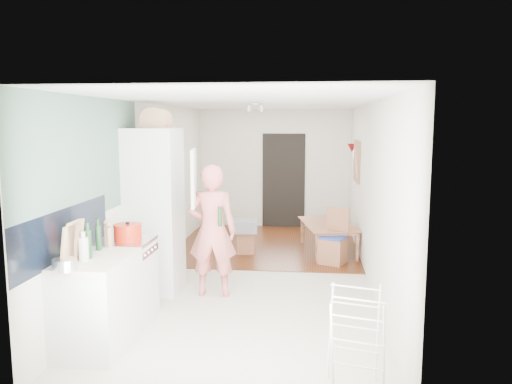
% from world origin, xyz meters
% --- Properties ---
extents(room_shell, '(3.20, 7.00, 2.50)m').
position_xyz_m(room_shell, '(0.00, 0.00, 1.25)').
color(room_shell, silver).
rests_on(room_shell, ground).
extents(floor, '(3.20, 7.00, 0.01)m').
position_xyz_m(floor, '(0.00, 0.00, 0.00)').
color(floor, beige).
rests_on(floor, ground).
extents(wood_floor_overlay, '(3.20, 3.30, 0.01)m').
position_xyz_m(wood_floor_overlay, '(0.00, 1.85, 0.01)').
color(wood_floor_overlay, '#602913').
rests_on(wood_floor_overlay, room_shell).
extents(sage_wall_panel, '(0.02, 3.00, 1.30)m').
position_xyz_m(sage_wall_panel, '(-1.59, -2.00, 1.85)').
color(sage_wall_panel, '#537562').
rests_on(sage_wall_panel, room_shell).
extents(tile_splashback, '(0.02, 1.90, 0.50)m').
position_xyz_m(tile_splashback, '(-1.59, -2.55, 1.15)').
color(tile_splashback, black).
rests_on(tile_splashback, room_shell).
extents(doorway_recess, '(0.90, 0.04, 2.00)m').
position_xyz_m(doorway_recess, '(0.20, 3.48, 1.00)').
color(doorway_recess, black).
rests_on(doorway_recess, room_shell).
extents(base_cabinet, '(0.60, 0.90, 0.86)m').
position_xyz_m(base_cabinet, '(-1.30, -2.55, 0.43)').
color(base_cabinet, silver).
rests_on(base_cabinet, room_shell).
extents(worktop, '(0.62, 0.92, 0.06)m').
position_xyz_m(worktop, '(-1.30, -2.55, 0.89)').
color(worktop, beige).
rests_on(worktop, room_shell).
extents(range_cooker, '(0.60, 0.60, 0.88)m').
position_xyz_m(range_cooker, '(-1.30, -1.80, 0.44)').
color(range_cooker, silver).
rests_on(range_cooker, room_shell).
extents(cooker_top, '(0.60, 0.60, 0.04)m').
position_xyz_m(cooker_top, '(-1.30, -1.80, 0.90)').
color(cooker_top, silver).
rests_on(cooker_top, room_shell).
extents(fridge_housing, '(0.66, 0.66, 2.15)m').
position_xyz_m(fridge_housing, '(-1.27, -0.78, 1.07)').
color(fridge_housing, silver).
rests_on(fridge_housing, room_shell).
extents(fridge_door, '(0.14, 0.56, 0.70)m').
position_xyz_m(fridge_door, '(-0.66, -1.08, 1.55)').
color(fridge_door, silver).
rests_on(fridge_door, room_shell).
extents(fridge_interior, '(0.02, 0.52, 0.66)m').
position_xyz_m(fridge_interior, '(-0.96, -0.78, 1.55)').
color(fridge_interior, white).
rests_on(fridge_interior, room_shell).
extents(pinboard, '(0.03, 0.90, 0.70)m').
position_xyz_m(pinboard, '(1.58, 1.90, 1.55)').
color(pinboard, tan).
rests_on(pinboard, room_shell).
extents(pinboard_frame, '(0.00, 0.94, 0.74)m').
position_xyz_m(pinboard_frame, '(1.57, 1.90, 1.55)').
color(pinboard_frame, '#9E6847').
rests_on(pinboard_frame, room_shell).
extents(wall_sconce, '(0.18, 0.18, 0.16)m').
position_xyz_m(wall_sconce, '(1.54, 2.55, 1.75)').
color(wall_sconce, maroon).
rests_on(wall_sconce, room_shell).
extents(person, '(0.76, 0.52, 2.01)m').
position_xyz_m(person, '(-0.47, -0.90, 1.01)').
color(person, '#D96D66').
rests_on(person, floor).
extents(dining_table, '(0.91, 1.33, 0.43)m').
position_xyz_m(dining_table, '(1.11, 1.45, 0.21)').
color(dining_table, '#9E6847').
rests_on(dining_table, floor).
extents(dining_chair, '(0.49, 0.49, 0.88)m').
position_xyz_m(dining_chair, '(1.14, 0.72, 0.44)').
color(dining_chair, '#9E6847').
rests_on(dining_chair, floor).
extents(stool, '(0.33, 0.33, 0.39)m').
position_xyz_m(stool, '(-0.32, 1.20, 0.20)').
color(stool, '#9E6847').
rests_on(stool, floor).
extents(grey_drape, '(0.48, 0.48, 0.19)m').
position_xyz_m(grey_drape, '(-0.34, 1.16, 0.49)').
color(grey_drape, gray).
rests_on(grey_drape, stool).
extents(drying_rack, '(0.51, 0.49, 0.84)m').
position_xyz_m(drying_rack, '(1.17, -3.02, 0.42)').
color(drying_rack, silver).
rests_on(drying_rack, floor).
extents(bread_bin, '(0.38, 0.36, 0.19)m').
position_xyz_m(bread_bin, '(-1.22, -0.73, 2.24)').
color(bread_bin, tan).
rests_on(bread_bin, fridge_housing).
extents(red_casserole, '(0.34, 0.34, 0.19)m').
position_xyz_m(red_casserole, '(-1.24, -1.81, 1.01)').
color(red_casserole, red).
rests_on(red_casserole, cooker_top).
extents(steel_pan, '(0.22, 0.22, 0.10)m').
position_xyz_m(steel_pan, '(-1.39, -2.98, 0.97)').
color(steel_pan, silver).
rests_on(steel_pan, worktop).
extents(held_bottle, '(0.05, 0.05, 0.25)m').
position_xyz_m(held_bottle, '(-0.34, -1.08, 1.07)').
color(held_bottle, '#1B3D1E').
rests_on(held_bottle, person).
extents(bottle_a, '(0.08, 0.08, 0.28)m').
position_xyz_m(bottle_a, '(-1.35, -2.57, 1.06)').
color(bottle_a, '#1B3D1E').
rests_on(bottle_a, worktop).
extents(bottle_b, '(0.07, 0.07, 0.26)m').
position_xyz_m(bottle_b, '(-1.38, -2.26, 1.05)').
color(bottle_b, '#1B3D1E').
rests_on(bottle_b, worktop).
extents(bottle_c, '(0.10, 0.10, 0.23)m').
position_xyz_m(bottle_c, '(-1.35, -2.66, 1.03)').
color(bottle_c, beige).
rests_on(bottle_c, worktop).
extents(pepper_mill_front, '(0.07, 0.07, 0.22)m').
position_xyz_m(pepper_mill_front, '(-1.36, -2.10, 1.03)').
color(pepper_mill_front, tan).
rests_on(pepper_mill_front, worktop).
extents(pepper_mill_back, '(0.07, 0.07, 0.21)m').
position_xyz_m(pepper_mill_back, '(-1.33, -2.13, 1.03)').
color(pepper_mill_back, tan).
rests_on(pepper_mill_back, worktop).
extents(chopping_boards, '(0.12, 0.30, 0.41)m').
position_xyz_m(chopping_boards, '(-1.40, -2.79, 1.12)').
color(chopping_boards, tan).
rests_on(chopping_boards, worktop).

